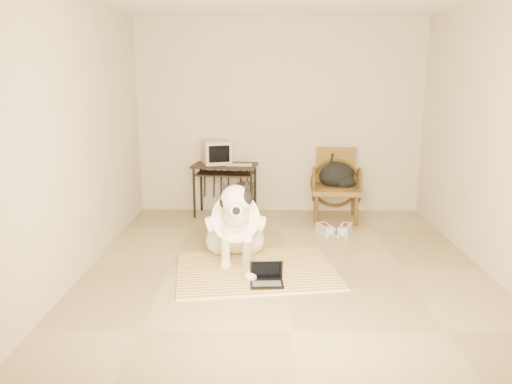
{
  "coord_description": "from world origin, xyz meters",
  "views": [
    {
      "loc": [
        -0.22,
        -4.8,
        1.9
      ],
      "look_at": [
        -0.3,
        0.08,
        0.77
      ],
      "focal_mm": 35.0,
      "sensor_mm": 36.0,
      "label": 1
    }
  ],
  "objects_px": {
    "crt_monitor": "(217,152)",
    "dog": "(236,226)",
    "laptop": "(267,278)",
    "rattan_chair": "(336,185)",
    "pc_tower": "(242,201)",
    "computer_desk": "(225,172)",
    "backpack": "(338,177)"
  },
  "relations": [
    {
      "from": "computer_desk",
      "to": "crt_monitor",
      "type": "bearing_deg",
      "value": 151.91
    },
    {
      "from": "computer_desk",
      "to": "rattan_chair",
      "type": "height_order",
      "value": "rattan_chair"
    },
    {
      "from": "pc_tower",
      "to": "dog",
      "type": "bearing_deg",
      "value": -89.75
    },
    {
      "from": "laptop",
      "to": "pc_tower",
      "type": "bearing_deg",
      "value": 97.89
    },
    {
      "from": "dog",
      "to": "computer_desk",
      "type": "xyz_separation_m",
      "value": [
        -0.24,
        1.78,
        0.24
      ]
    },
    {
      "from": "crt_monitor",
      "to": "dog",
      "type": "bearing_deg",
      "value": -79.0
    },
    {
      "from": "pc_tower",
      "to": "backpack",
      "type": "distance_m",
      "value": 1.36
    },
    {
      "from": "laptop",
      "to": "backpack",
      "type": "distance_m",
      "value": 2.47
    },
    {
      "from": "rattan_chair",
      "to": "backpack",
      "type": "height_order",
      "value": "rattan_chair"
    },
    {
      "from": "rattan_chair",
      "to": "backpack",
      "type": "bearing_deg",
      "value": -76.86
    },
    {
      "from": "pc_tower",
      "to": "crt_monitor",
      "type": "bearing_deg",
      "value": 164.26
    },
    {
      "from": "dog",
      "to": "pc_tower",
      "type": "height_order",
      "value": "dog"
    },
    {
      "from": "pc_tower",
      "to": "rattan_chair",
      "type": "distance_m",
      "value": 1.31
    },
    {
      "from": "computer_desk",
      "to": "crt_monitor",
      "type": "relative_size",
      "value": 2.07
    },
    {
      "from": "computer_desk",
      "to": "backpack",
      "type": "bearing_deg",
      "value": -7.79
    },
    {
      "from": "dog",
      "to": "laptop",
      "type": "xyz_separation_m",
      "value": [
        0.32,
        -0.64,
        -0.31
      ]
    },
    {
      "from": "computer_desk",
      "to": "laptop",
      "type": "bearing_deg",
      "value": -76.83
    },
    {
      "from": "laptop",
      "to": "rattan_chair",
      "type": "height_order",
      "value": "rattan_chair"
    },
    {
      "from": "pc_tower",
      "to": "rattan_chair",
      "type": "xyz_separation_m",
      "value": [
        1.28,
        -0.11,
        0.26
      ]
    },
    {
      "from": "dog",
      "to": "computer_desk",
      "type": "relative_size",
      "value": 1.44
    },
    {
      "from": "rattan_chair",
      "to": "computer_desk",
      "type": "bearing_deg",
      "value": 174.61
    },
    {
      "from": "dog",
      "to": "backpack",
      "type": "distance_m",
      "value": 2.04
    },
    {
      "from": "dog",
      "to": "computer_desk",
      "type": "distance_m",
      "value": 1.81
    },
    {
      "from": "dog",
      "to": "crt_monitor",
      "type": "height_order",
      "value": "crt_monitor"
    },
    {
      "from": "pc_tower",
      "to": "backpack",
      "type": "relative_size",
      "value": 1.05
    },
    {
      "from": "dog",
      "to": "pc_tower",
      "type": "xyz_separation_m",
      "value": [
        -0.01,
        1.74,
        -0.16
      ]
    },
    {
      "from": "backpack",
      "to": "crt_monitor",
      "type": "bearing_deg",
      "value": 170.67
    },
    {
      "from": "laptop",
      "to": "pc_tower",
      "type": "height_order",
      "value": "pc_tower"
    },
    {
      "from": "computer_desk",
      "to": "rattan_chair",
      "type": "distance_m",
      "value": 1.53
    },
    {
      "from": "laptop",
      "to": "crt_monitor",
      "type": "relative_size",
      "value": 0.72
    },
    {
      "from": "laptop",
      "to": "rattan_chair",
      "type": "distance_m",
      "value": 2.5
    },
    {
      "from": "laptop",
      "to": "computer_desk",
      "type": "height_order",
      "value": "computer_desk"
    }
  ]
}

